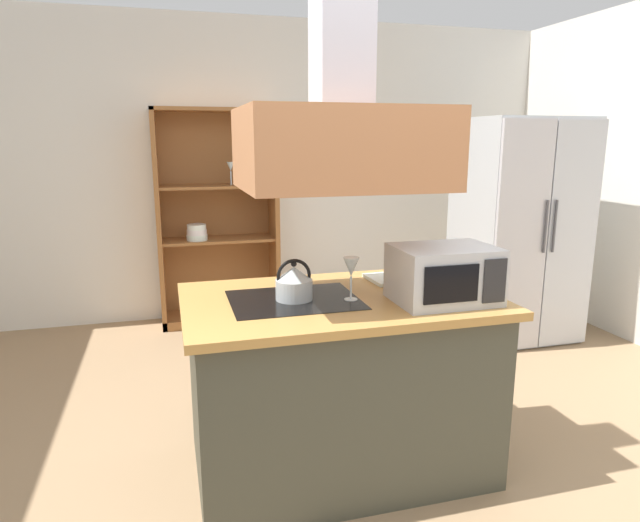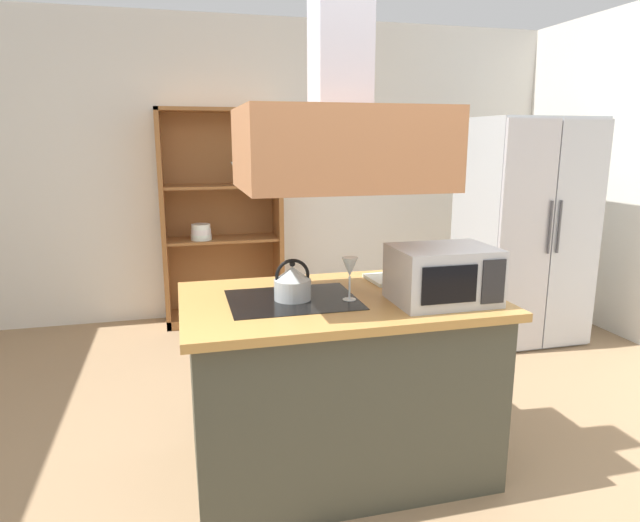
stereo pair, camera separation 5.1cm
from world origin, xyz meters
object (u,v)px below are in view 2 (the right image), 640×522
Objects in this scene: refrigerator at (523,231)px; dish_cabinet at (221,229)px; cutting_board at (400,278)px; kettle at (293,283)px; wine_glass_on_counter at (350,269)px; microwave at (443,275)px.

refrigerator is 0.95× the size of dish_cabinet.
refrigerator reaches higher than cutting_board.
wine_glass_on_counter is at bearing -16.09° from kettle.
dish_cabinet is at bearing 92.90° from kettle.
dish_cabinet reaches higher than cutting_board.
microwave reaches higher than wine_glass_on_counter.
refrigerator is at bearing 37.72° from cutting_board.
kettle is at bearing 163.91° from wine_glass_on_counter.
kettle is 0.68m from cutting_board.
wine_glass_on_counter is (-0.38, -0.30, 0.14)m from cutting_board.
wine_glass_on_counter reaches higher than cutting_board.
microwave reaches higher than cutting_board.
refrigerator is at bearing 33.22° from kettle.
cutting_board is at bearing 19.67° from kettle.
kettle is 0.42× the size of microwave.
wine_glass_on_counter is (0.39, -2.61, 0.21)m from dish_cabinet.
kettle is at bearing -160.33° from cutting_board.
microwave is at bearing -86.20° from cutting_board.
microwave is at bearing -73.84° from dish_cabinet.
microwave is (0.03, -0.43, 0.12)m from cutting_board.
dish_cabinet reaches higher than refrigerator.
kettle reaches higher than cutting_board.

